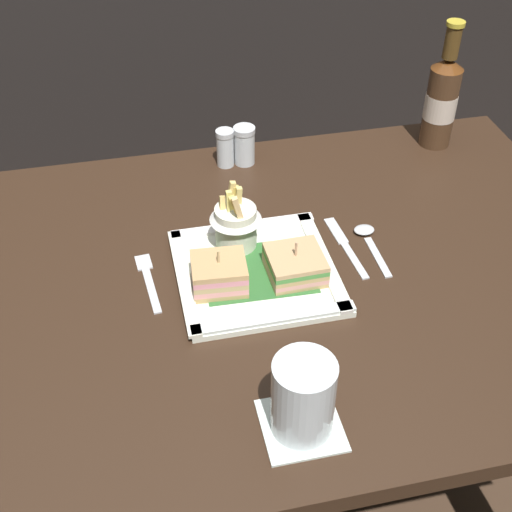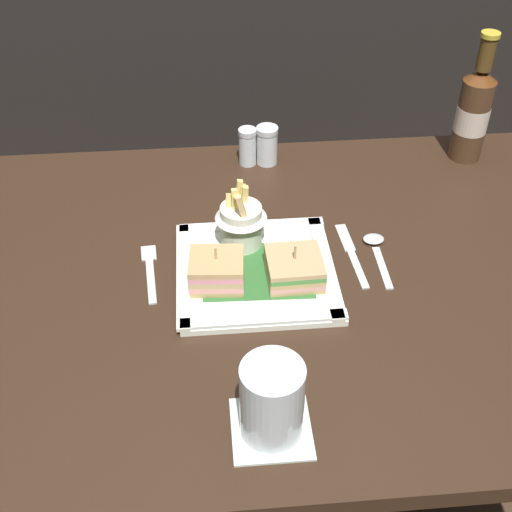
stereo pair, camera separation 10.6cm
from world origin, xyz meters
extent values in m
cube|color=#342116|center=(0.00, 0.00, 0.75)|extent=(1.18, 0.79, 0.03)
cylinder|color=#2F261B|center=(-0.51, 0.31, 0.37)|extent=(0.09, 0.09, 0.73)
cylinder|color=#38180B|center=(0.51, 0.31, 0.37)|extent=(0.09, 0.09, 0.73)
cube|color=white|center=(0.00, 0.00, 0.77)|extent=(0.24, 0.24, 0.01)
cube|color=#316930|center=(0.00, 0.00, 0.77)|extent=(0.18, 0.14, 0.00)
cube|color=white|center=(0.00, -0.11, 0.77)|extent=(0.24, 0.02, 0.01)
cube|color=white|center=(0.00, 0.11, 0.77)|extent=(0.24, 0.02, 0.01)
cube|color=white|center=(-0.12, 0.00, 0.77)|extent=(0.02, 0.24, 0.01)
cube|color=white|center=(0.11, 0.00, 0.77)|extent=(0.02, 0.24, 0.01)
cube|color=tan|center=(-0.06, -0.02, 0.78)|extent=(0.09, 0.08, 0.01)
cube|color=pink|center=(-0.06, -0.02, 0.78)|extent=(0.09, 0.08, 0.01)
cube|color=tan|center=(-0.06, -0.02, 0.79)|extent=(0.09, 0.08, 0.01)
cube|color=pink|center=(-0.06, -0.02, 0.80)|extent=(0.09, 0.08, 0.01)
cube|color=tan|center=(-0.06, -0.02, 0.81)|extent=(0.09, 0.08, 0.01)
cylinder|color=tan|center=(-0.06, -0.02, 0.80)|extent=(0.00, 0.00, 0.07)
cube|color=tan|center=(0.05, -0.02, 0.77)|extent=(0.09, 0.09, 0.01)
cube|color=#D8958A|center=(0.05, -0.02, 0.78)|extent=(0.09, 0.09, 0.01)
cube|color=tan|center=(0.05, -0.02, 0.79)|extent=(0.09, 0.09, 0.01)
cube|color=#4D9242|center=(0.05, -0.02, 0.80)|extent=(0.09, 0.09, 0.01)
cube|color=tan|center=(0.05, -0.02, 0.81)|extent=(0.09, 0.09, 0.01)
cylinder|color=tan|center=(0.05, -0.02, 0.80)|extent=(0.00, 0.00, 0.06)
cylinder|color=white|center=(-0.02, 0.07, 0.81)|extent=(0.07, 0.07, 0.07)
cone|color=white|center=(-0.02, 0.07, 0.84)|extent=(0.08, 0.08, 0.03)
cube|color=#E4C972|center=(-0.01, 0.08, 0.84)|extent=(0.01, 0.01, 0.07)
cube|color=#E6C260|center=(-0.02, 0.06, 0.84)|extent=(0.03, 0.01, 0.07)
cube|color=#D8BD5E|center=(-0.02, 0.09, 0.84)|extent=(0.02, 0.01, 0.06)
cube|color=#F9CC89|center=(-0.02, 0.05, 0.85)|extent=(0.03, 0.01, 0.07)
cube|color=#EEDF77|center=(-0.03, 0.07, 0.84)|extent=(0.01, 0.01, 0.07)
cube|color=#F9D075|center=(-0.02, 0.09, 0.85)|extent=(0.02, 0.01, 0.07)
cube|color=#E7C36F|center=(-0.04, 0.07, 0.84)|extent=(0.01, 0.02, 0.05)
cylinder|color=#4D321F|center=(0.43, 0.32, 0.84)|extent=(0.06, 0.06, 0.16)
cone|color=#5E3114|center=(0.43, 0.32, 0.93)|extent=(0.06, 0.06, 0.02)
cylinder|color=#553B19|center=(0.43, 0.32, 0.97)|extent=(0.03, 0.03, 0.06)
cylinder|color=gold|center=(0.43, 0.32, 1.01)|extent=(0.03, 0.03, 0.01)
cylinder|color=beige|center=(0.43, 0.32, 0.84)|extent=(0.06, 0.06, 0.05)
cube|color=white|center=(-0.01, -0.29, 0.76)|extent=(0.10, 0.10, 0.00)
cylinder|color=silver|center=(-0.01, -0.29, 0.82)|extent=(0.08, 0.08, 0.11)
cylinder|color=silver|center=(-0.01, -0.29, 0.79)|extent=(0.07, 0.07, 0.06)
cube|color=silver|center=(-0.17, 0.00, 0.76)|extent=(0.02, 0.10, 0.00)
cube|color=silver|center=(-0.17, 0.07, 0.76)|extent=(0.03, 0.04, 0.00)
cube|color=silver|center=(0.16, 0.00, 0.76)|extent=(0.02, 0.09, 0.00)
cube|color=silver|center=(0.15, 0.08, 0.76)|extent=(0.02, 0.07, 0.00)
cube|color=silver|center=(0.20, 0.00, 0.76)|extent=(0.01, 0.10, 0.00)
ellipsoid|color=silver|center=(0.20, 0.07, 0.77)|extent=(0.03, 0.03, 0.01)
cylinder|color=silver|center=(0.01, 0.33, 0.79)|extent=(0.03, 0.03, 0.06)
cylinder|color=white|center=(0.01, 0.33, 0.78)|extent=(0.03, 0.03, 0.04)
cylinder|color=silver|center=(0.01, 0.33, 0.83)|extent=(0.03, 0.03, 0.01)
cylinder|color=silver|center=(0.05, 0.33, 0.79)|extent=(0.04, 0.04, 0.07)
cylinder|color=#302C2B|center=(0.05, 0.33, 0.78)|extent=(0.04, 0.04, 0.04)
cylinder|color=silver|center=(0.05, 0.33, 0.83)|extent=(0.04, 0.04, 0.01)
camera|label=1|loc=(-0.18, -0.79, 1.48)|focal=48.50mm
camera|label=2|loc=(-0.07, -0.81, 1.48)|focal=48.50mm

